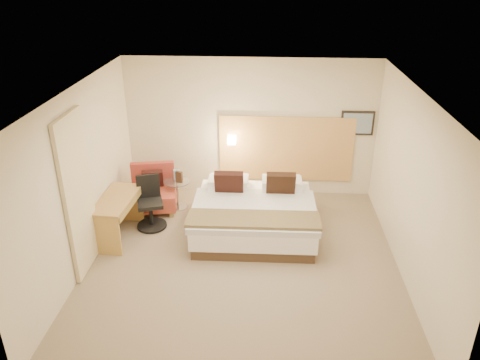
# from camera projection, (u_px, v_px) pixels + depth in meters

# --- Properties ---
(floor) EXTENTS (4.80, 5.00, 0.02)m
(floor) POSITION_uv_depth(u_px,v_px,m) (243.00, 262.00, 7.34)
(floor) COLOR #7F6C55
(floor) RESTS_ON ground
(ceiling) EXTENTS (4.80, 5.00, 0.02)m
(ceiling) POSITION_uv_depth(u_px,v_px,m) (243.00, 92.00, 6.17)
(ceiling) COLOR white
(ceiling) RESTS_ON floor
(wall_back) EXTENTS (4.80, 0.02, 2.70)m
(wall_back) POSITION_uv_depth(u_px,v_px,m) (250.00, 128.00, 9.02)
(wall_back) COLOR beige
(wall_back) RESTS_ON floor
(wall_front) EXTENTS (4.80, 0.02, 2.70)m
(wall_front) POSITION_uv_depth(u_px,v_px,m) (228.00, 298.00, 4.49)
(wall_front) COLOR beige
(wall_front) RESTS_ON floor
(wall_left) EXTENTS (0.02, 5.00, 2.70)m
(wall_left) POSITION_uv_depth(u_px,v_px,m) (80.00, 180.00, 6.90)
(wall_left) COLOR beige
(wall_left) RESTS_ON floor
(wall_right) EXTENTS (0.02, 5.00, 2.70)m
(wall_right) POSITION_uv_depth(u_px,v_px,m) (413.00, 189.00, 6.62)
(wall_right) COLOR beige
(wall_right) RESTS_ON floor
(headboard_panel) EXTENTS (2.60, 0.04, 1.30)m
(headboard_panel) POSITION_uv_depth(u_px,v_px,m) (286.00, 149.00, 9.11)
(headboard_panel) COLOR tan
(headboard_panel) RESTS_ON wall_back
(art_frame) EXTENTS (0.62, 0.03, 0.47)m
(art_frame) POSITION_uv_depth(u_px,v_px,m) (357.00, 123.00, 8.81)
(art_frame) COLOR black
(art_frame) RESTS_ON wall_back
(art_canvas) EXTENTS (0.54, 0.01, 0.39)m
(art_canvas) POSITION_uv_depth(u_px,v_px,m) (358.00, 123.00, 8.79)
(art_canvas) COLOR #768EA3
(art_canvas) RESTS_ON wall_back
(lamp_arm) EXTENTS (0.02, 0.12, 0.02)m
(lamp_arm) POSITION_uv_depth(u_px,v_px,m) (232.00, 139.00, 9.05)
(lamp_arm) COLOR white
(lamp_arm) RESTS_ON wall_back
(lamp_shade) EXTENTS (0.15, 0.15, 0.15)m
(lamp_shade) POSITION_uv_depth(u_px,v_px,m) (232.00, 140.00, 8.99)
(lamp_shade) COLOR #FAE8C3
(lamp_shade) RESTS_ON wall_back
(curtain) EXTENTS (0.06, 0.90, 2.42)m
(curtain) POSITION_uv_depth(u_px,v_px,m) (78.00, 195.00, 6.72)
(curtain) COLOR beige
(curtain) RESTS_ON wall_left
(bottle_a) EXTENTS (0.07, 0.07, 0.20)m
(bottle_a) POSITION_uv_depth(u_px,v_px,m) (175.00, 175.00, 8.73)
(bottle_a) COLOR #9ACAEE
(bottle_a) RESTS_ON side_table
(bottle_b) EXTENTS (0.07, 0.07, 0.20)m
(bottle_b) POSITION_uv_depth(u_px,v_px,m) (178.00, 175.00, 8.74)
(bottle_b) COLOR #78A8BA
(bottle_b) RESTS_ON side_table
(menu_folder) EXTENTS (0.14, 0.09, 0.22)m
(menu_folder) POSITION_uv_depth(u_px,v_px,m) (179.00, 177.00, 8.61)
(menu_folder) COLOR #3B2418
(menu_folder) RESTS_ON side_table
(bed) EXTENTS (2.11, 2.03, 1.01)m
(bed) POSITION_uv_depth(u_px,v_px,m) (254.00, 213.00, 8.06)
(bed) COLOR #453122
(bed) RESTS_ON floor
(lounge_chair) EXTENTS (0.92, 0.84, 0.85)m
(lounge_chair) POSITION_uv_depth(u_px,v_px,m) (154.00, 192.00, 8.76)
(lounge_chair) COLOR tan
(lounge_chair) RESTS_ON floor
(side_table) EXTENTS (0.62, 0.62, 0.55)m
(side_table) POSITION_uv_depth(u_px,v_px,m) (177.00, 193.00, 8.81)
(side_table) COLOR silver
(side_table) RESTS_ON floor
(desk) EXTENTS (0.62, 1.21, 0.73)m
(desk) POSITION_uv_depth(u_px,v_px,m) (118.00, 207.00, 7.76)
(desk) COLOR #A98042
(desk) RESTS_ON floor
(desk_chair) EXTENTS (0.65, 0.65, 0.92)m
(desk_chair) POSITION_uv_depth(u_px,v_px,m) (150.00, 207.00, 8.17)
(desk_chair) COLOR black
(desk_chair) RESTS_ON floor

